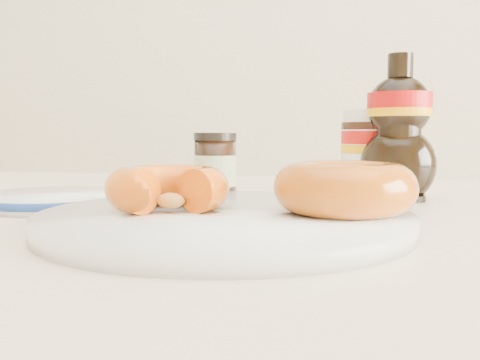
% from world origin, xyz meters
% --- Properties ---
extents(dining_table, '(1.40, 0.90, 0.75)m').
position_xyz_m(dining_table, '(0.00, 0.10, 0.67)').
color(dining_table, beige).
rests_on(dining_table, ground).
extents(plate, '(0.29, 0.29, 0.01)m').
position_xyz_m(plate, '(-0.03, 0.03, 0.76)').
color(plate, white).
rests_on(plate, dining_table).
extents(donut_bitten, '(0.13, 0.13, 0.03)m').
position_xyz_m(donut_bitten, '(-0.07, 0.03, 0.78)').
color(donut_bitten, '#D4490C').
rests_on(donut_bitten, plate).
extents(donut_whole, '(0.11, 0.11, 0.04)m').
position_xyz_m(donut_whole, '(0.07, 0.04, 0.78)').
color(donut_whole, '#AD580B').
rests_on(donut_whole, plate).
extents(nutella_jar, '(0.07, 0.07, 0.10)m').
position_xyz_m(nutella_jar, '(0.09, 0.30, 0.81)').
color(nutella_jar, white).
rests_on(nutella_jar, dining_table).
extents(syrup_bottle, '(0.10, 0.09, 0.16)m').
position_xyz_m(syrup_bottle, '(0.11, 0.25, 0.83)').
color(syrup_bottle, black).
rests_on(syrup_bottle, dining_table).
extents(dark_jar, '(0.05, 0.05, 0.08)m').
position_xyz_m(dark_jar, '(-0.08, 0.20, 0.79)').
color(dark_jar, black).
rests_on(dark_jar, dining_table).
extents(blue_rim_saucer, '(0.15, 0.15, 0.01)m').
position_xyz_m(blue_rim_saucer, '(-0.23, 0.11, 0.76)').
color(blue_rim_saucer, white).
rests_on(blue_rim_saucer, dining_table).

